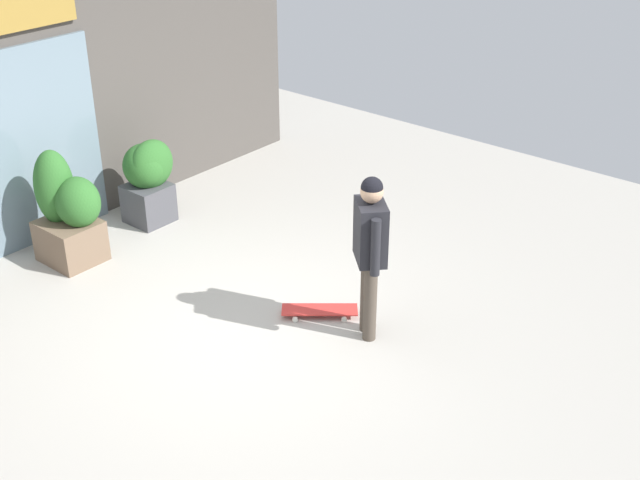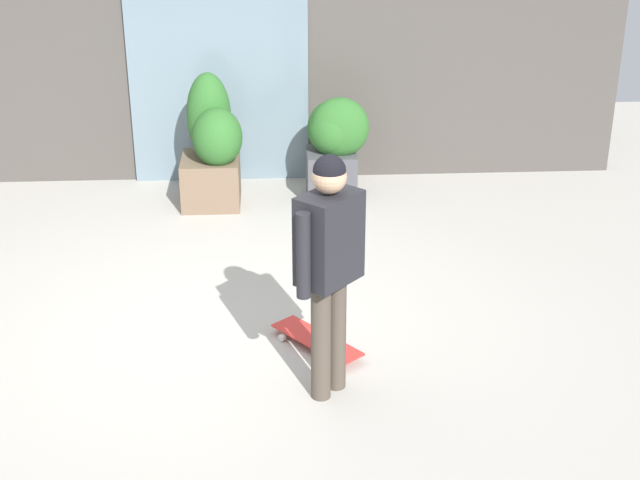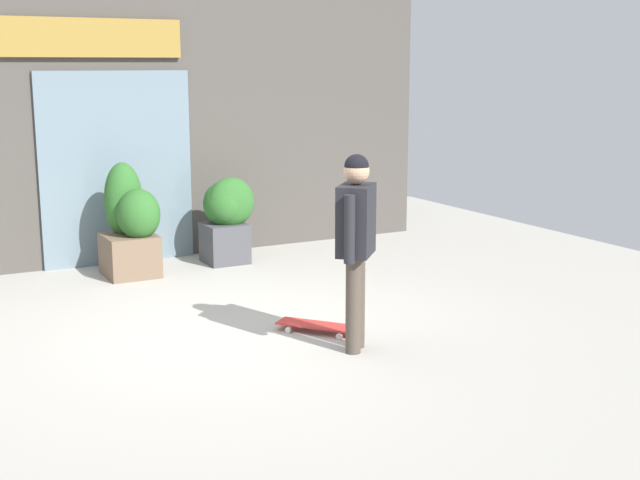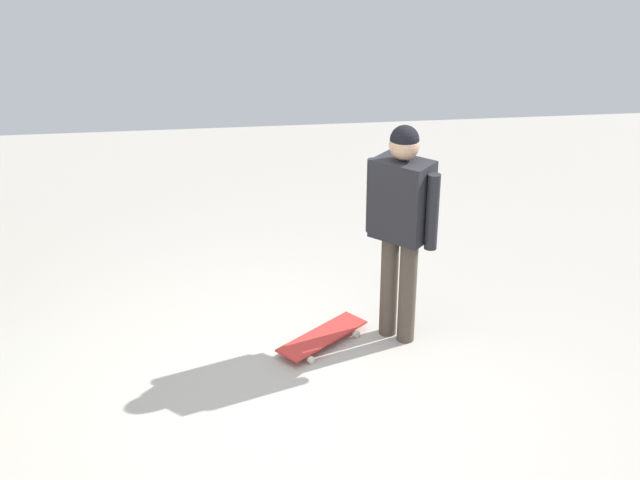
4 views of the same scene
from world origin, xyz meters
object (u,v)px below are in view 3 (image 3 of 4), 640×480
at_px(skateboard, 318,326).
at_px(planter_box_left, 132,223).
at_px(skateboarder, 356,233).
at_px(planter_box_right, 227,215).

height_order(skateboard, planter_box_left, planter_box_left).
distance_m(skateboarder, planter_box_left, 3.60).
height_order(skateboarder, planter_box_left, skateboarder).
bearing_deg(planter_box_left, skateboard, -73.44).
bearing_deg(skateboard, planter_box_right, -46.11).
bearing_deg(planter_box_left, skateboarder, -75.31).
relative_size(planter_box_left, planter_box_right, 1.23).
xyz_separation_m(planter_box_left, planter_box_right, (1.20, 0.10, -0.02)).
relative_size(skateboarder, skateboard, 2.28).
bearing_deg(planter_box_right, skateboarder, -94.67).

